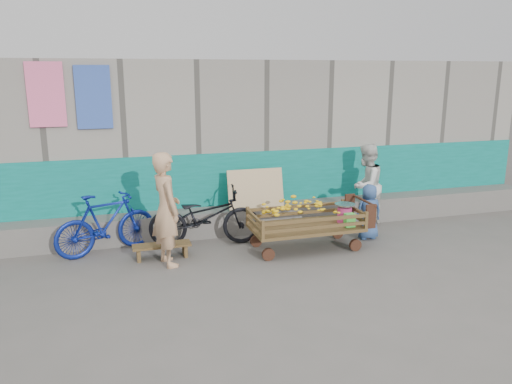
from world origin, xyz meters
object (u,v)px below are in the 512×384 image
object	(u,v)px
child	(369,212)
bicycle_dark	(205,217)
bench	(162,248)
bicycle_blue	(106,223)
woman	(366,185)
vendor_man	(166,209)
banana_cart	(304,216)

from	to	relation	value
child	bicycle_dark	size ratio (longest dim) A/B	0.52
child	bench	bearing A→B (deg)	0.94
child	bicycle_blue	distance (m)	4.33
woman	bicycle_blue	bearing A→B (deg)	-33.54
bench	bicycle_blue	bearing A→B (deg)	149.66
bicycle_blue	bench	bearing A→B (deg)	-140.09
woman	bicycle_dark	world-z (taller)	woman
woman	bicycle_blue	size ratio (longest dim) A/B	0.95
vendor_man	bicycle_dark	world-z (taller)	vendor_man
banana_cart	bench	xyz separation A→B (m)	(-2.23, 0.26, -0.39)
bicycle_blue	child	bearing A→B (deg)	-117.04
banana_cart	bicycle_blue	xyz separation A→B (m)	(-3.03, 0.73, -0.07)
bicycle_dark	bicycle_blue	distance (m)	1.56
woman	bicycle_dark	xyz separation A→B (m)	(-3.05, -0.20, -0.29)
banana_cart	vendor_man	bearing A→B (deg)	-179.47
banana_cart	vendor_man	size ratio (longest dim) A/B	1.14
woman	bicycle_dark	bearing A→B (deg)	-31.57
bench	bicycle_blue	world-z (taller)	bicycle_blue
child	bicycle_dark	bearing A→B (deg)	-7.91
bench	child	bearing A→B (deg)	-1.35
bench	child	world-z (taller)	child
bench	vendor_man	world-z (taller)	vendor_man
banana_cart	bench	distance (m)	2.28
bicycle_dark	bicycle_blue	world-z (taller)	bicycle_blue
child	woman	bearing A→B (deg)	-111.85
banana_cart	bicycle_dark	size ratio (longest dim) A/B	1.05
woman	child	distance (m)	0.81
vendor_man	woman	xyz separation A→B (m)	(3.74, 0.89, -0.08)
banana_cart	woman	bearing A→B (deg)	29.06
vendor_man	banana_cart	bearing A→B (deg)	-103.21
banana_cart	woman	size ratio (longest dim) A/B	1.26
bench	woman	distance (m)	3.90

